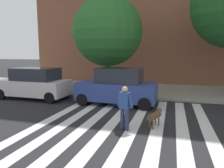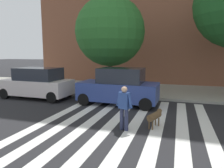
# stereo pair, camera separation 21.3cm
# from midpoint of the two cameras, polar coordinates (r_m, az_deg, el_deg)

# --- Properties ---
(ground_plane) EXTENTS (160.00, 160.00, 0.00)m
(ground_plane) POSITION_cam_midpoint_polar(r_m,az_deg,el_deg) (6.21, -6.44, -18.67)
(ground_plane) COLOR #232326
(sidewalk_far) EXTENTS (80.00, 6.00, 0.15)m
(sidewalk_far) POSITION_cam_midpoint_polar(r_m,az_deg,el_deg) (15.95, 8.26, -1.60)
(sidewalk_far) COLOR gray
(sidewalk_far) RESTS_ON ground_plane
(crosswalk_stripes) EXTENTS (6.75, 14.36, 0.01)m
(crosswalk_stripes) POSITION_cam_midpoint_polar(r_m,az_deg,el_deg) (6.12, -4.14, -19.01)
(crosswalk_stripes) COLOR silver
(crosswalk_stripes) RESTS_ON ground_plane
(parked_car_near_curb) EXTENTS (4.47, 2.08, 1.93)m
(parked_car_near_curb) POSITION_cam_midpoint_polar(r_m,az_deg,el_deg) (13.93, -20.87, 0.11)
(parked_car_near_curb) COLOR silver
(parked_car_near_curb) RESTS_ON ground_plane
(parked_car_behind_first) EXTENTS (4.39, 2.03, 2.03)m
(parked_car_behind_first) POSITION_cam_midpoint_polar(r_m,az_deg,el_deg) (11.52, 0.97, -0.85)
(parked_car_behind_first) COLOR navy
(parked_car_behind_first) RESTS_ON ground_plane
(street_tree_nearest) EXTENTS (4.72, 4.72, 6.50)m
(street_tree_nearest) POSITION_cam_midpoint_polar(r_m,az_deg,el_deg) (14.56, -1.63, 14.17)
(street_tree_nearest) COLOR #4C3823
(street_tree_nearest) RESTS_ON sidewalk_far
(pedestrian_dog_walker) EXTENTS (0.69, 0.35, 1.64)m
(pedestrian_dog_walker) POSITION_cam_midpoint_polar(r_m,az_deg,el_deg) (7.65, 2.71, -5.94)
(pedestrian_dog_walker) COLOR #282D4C
(pedestrian_dog_walker) RESTS_ON ground_plane
(dog_on_leash) EXTENTS (0.53, 1.12, 0.65)m
(dog_on_leash) POSITION_cam_midpoint_polar(r_m,az_deg,el_deg) (8.24, 10.97, -8.51)
(dog_on_leash) COLOR brown
(dog_on_leash) RESTS_ON ground_plane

